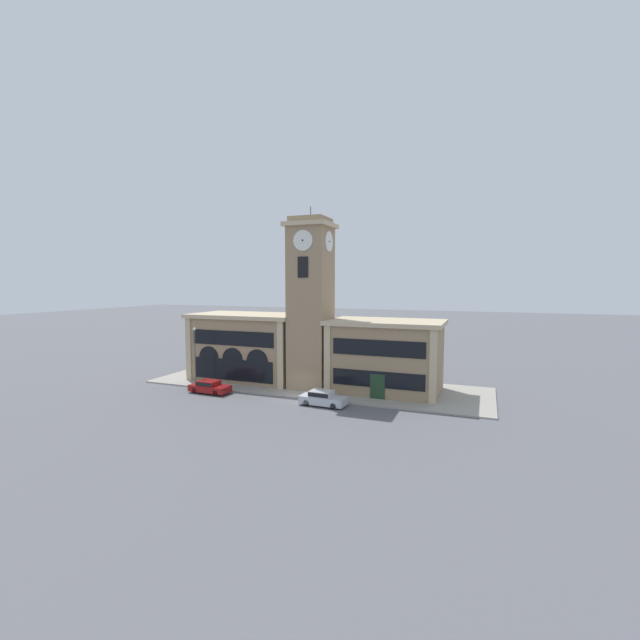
% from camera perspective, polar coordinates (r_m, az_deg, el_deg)
% --- Properties ---
extents(ground_plane, '(300.00, 300.00, 0.00)m').
position_cam_1_polar(ground_plane, '(44.66, -3.54, -10.39)').
color(ground_plane, '#56565B').
extents(sidewalk_kerb, '(38.76, 11.62, 0.15)m').
position_cam_1_polar(sidewalk_kerb, '(49.80, -0.69, -8.68)').
color(sidewalk_kerb, gray).
rests_on(sidewalk_kerb, ground_plane).
extents(clock_tower, '(4.89, 4.89, 20.11)m').
position_cam_1_polar(clock_tower, '(47.36, -1.24, 2.16)').
color(clock_tower, '#937A5B').
rests_on(clock_tower, ground_plane).
extents(town_hall_left_wing, '(13.68, 7.79, 8.09)m').
position_cam_1_polar(town_hall_left_wing, '(53.15, -9.53, -3.49)').
color(town_hall_left_wing, '#937A5B').
rests_on(town_hall_left_wing, ground_plane).
extents(town_hall_right_wing, '(12.23, 7.79, 7.83)m').
position_cam_1_polar(town_hall_right_wing, '(46.86, 8.73, -4.77)').
color(town_hall_right_wing, '#937A5B').
rests_on(town_hall_right_wing, ground_plane).
extents(parked_car_near, '(4.51, 2.06, 1.33)m').
position_cam_1_polar(parked_car_near, '(48.06, -14.52, -8.58)').
color(parked_car_near, maroon).
rests_on(parked_car_near, ground_plane).
extents(parked_car_mid, '(4.55, 2.00, 1.44)m').
position_cam_1_polar(parked_car_mid, '(41.95, 0.33, -10.34)').
color(parked_car_mid, '#B2B7C1').
rests_on(parked_car_mid, ground_plane).
extents(street_lamp, '(0.36, 0.36, 6.64)m').
position_cam_1_polar(street_lamp, '(50.67, -16.34, -3.64)').
color(street_lamp, '#4C4C51').
rests_on(street_lamp, sidewalk_kerb).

